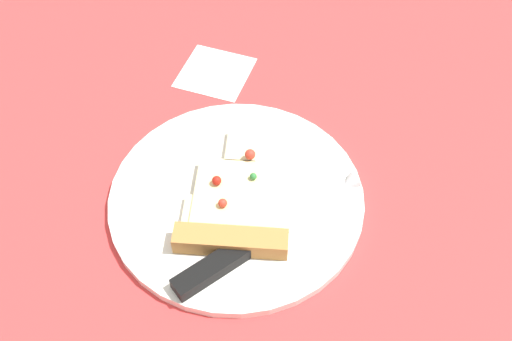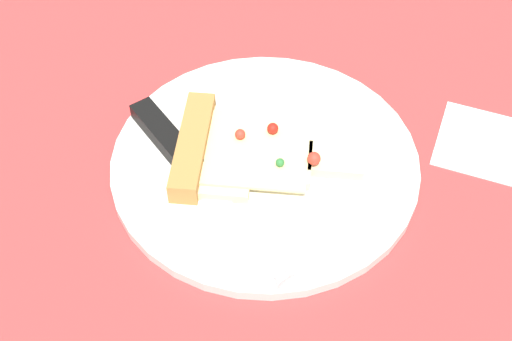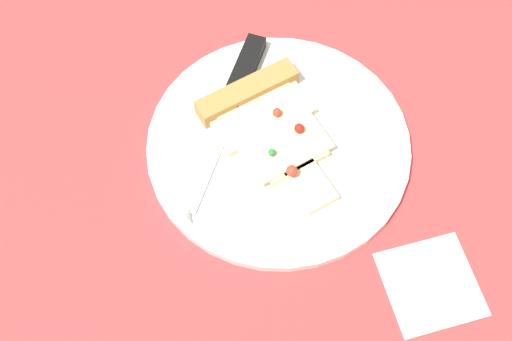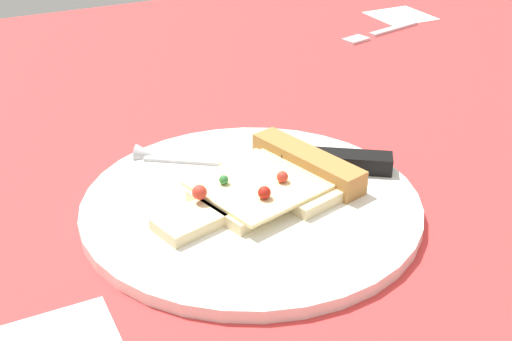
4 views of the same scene
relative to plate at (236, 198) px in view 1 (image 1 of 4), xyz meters
The scene contains 4 objects.
ground_plane 6.82cm from the plate, 94.78° to the right, with size 141.01×141.01×3.00cm.
plate is the anchor object (origin of this frame).
pizza_slice 2.90cm from the plate, 75.00° to the right, with size 13.43×18.83×2.53cm.
knife 7.01cm from the plate, 54.48° to the right, with size 15.14×21.09×2.45cm.
Camera 1 is at (15.82, -30.29, 55.98)cm, focal length 42.23 mm.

